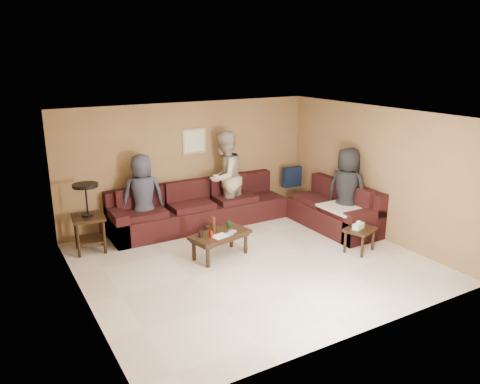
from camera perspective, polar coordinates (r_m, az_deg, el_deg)
The scene contains 10 objects.
room at distance 7.53m, azimuth 1.58°, elevation 2.99°, with size 5.60×5.50×2.50m.
sectional_sofa at distance 9.56m, azimuth 0.93°, elevation -2.42°, with size 4.65×2.90×0.97m.
coffee_table at distance 8.16m, azimuth -2.48°, elevation -5.45°, with size 1.14×0.75×0.72m.
end_table_left at distance 8.72m, azimuth -18.02°, elevation -2.85°, with size 0.61×0.61×1.25m.
side_table_right at distance 8.63m, azimuth 14.38°, elevation -4.66°, with size 0.65×0.59×0.59m.
waste_bin at distance 8.92m, azimuth -3.33°, elevation -5.11°, with size 0.24×0.24×0.29m, color black.
wall_art at distance 9.72m, azimuth -5.60°, elevation 6.19°, with size 0.52×0.04×0.52m.
person_left at distance 9.10m, azimuth -11.74°, elevation -0.50°, with size 0.80×0.52×1.64m, color #2E3141.
person_middle at distance 9.69m, azimuth -1.90°, elevation 1.78°, with size 0.94×0.73×1.93m, color tan.
person_right at distance 9.37m, azimuth 12.89°, elevation 0.16°, with size 0.84×0.54×1.71m, color black.
Camera 1 is at (-3.84, -6.24, 3.41)m, focal length 35.00 mm.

